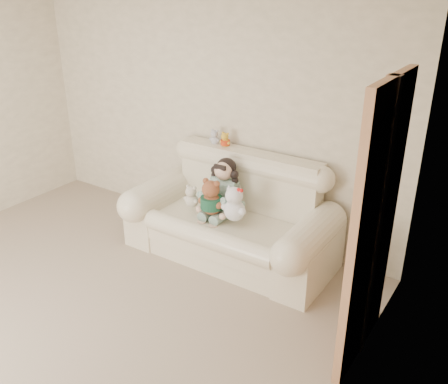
# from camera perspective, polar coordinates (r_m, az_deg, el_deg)

# --- Properties ---
(floor) EXTENTS (5.00, 5.00, 0.00)m
(floor) POSITION_cam_1_polar(r_m,az_deg,el_deg) (4.34, -22.32, -15.79)
(floor) COLOR tan
(floor) RESTS_ON ground
(wall_back) EXTENTS (4.50, 0.00, 4.50)m
(wall_back) POSITION_cam_1_polar(r_m,az_deg,el_deg) (5.31, -2.23, 9.24)
(wall_back) COLOR beige
(wall_back) RESTS_ON ground
(wall_right) EXTENTS (0.00, 5.00, 5.00)m
(wall_right) POSITION_cam_1_polar(r_m,az_deg,el_deg) (2.27, 7.44, -12.73)
(wall_right) COLOR beige
(wall_right) RESTS_ON ground
(sofa) EXTENTS (2.10, 0.95, 1.03)m
(sofa) POSITION_cam_1_polar(r_m,az_deg,el_deg) (4.85, 0.65, -2.14)
(sofa) COLOR #FFF4CD
(sofa) RESTS_ON floor
(door_panel) EXTENTS (0.06, 0.90, 2.10)m
(door_panel) POSITION_cam_1_polar(r_m,az_deg,el_deg) (3.54, 17.02, -4.05)
(door_panel) COLOR #BC7A50
(door_panel) RESTS_ON floor
(seated_child) EXTENTS (0.40, 0.47, 0.59)m
(seated_child) POSITION_cam_1_polar(r_m,az_deg,el_deg) (4.89, 0.01, 0.67)
(seated_child) COLOR #286C52
(seated_child) RESTS_ON sofa
(brown_teddy) EXTENTS (0.29, 0.24, 0.43)m
(brown_teddy) POSITION_cam_1_polar(r_m,az_deg,el_deg) (4.72, -1.48, -0.21)
(brown_teddy) COLOR brown
(brown_teddy) RESTS_ON sofa
(white_cat) EXTENTS (0.32, 0.28, 0.42)m
(white_cat) POSITION_cam_1_polar(r_m,az_deg,el_deg) (4.61, 1.25, -0.96)
(white_cat) COLOR white
(white_cat) RESTS_ON sofa
(cream_teddy) EXTENTS (0.21, 0.19, 0.28)m
(cream_teddy) POSITION_cam_1_polar(r_m,az_deg,el_deg) (4.91, -3.80, -0.27)
(cream_teddy) COLOR beige
(cream_teddy) RESTS_ON sofa
(yellow_mini_bear) EXTENTS (0.13, 0.10, 0.19)m
(yellow_mini_bear) POSITION_cam_1_polar(r_m,az_deg,el_deg) (5.07, 0.15, 6.25)
(yellow_mini_bear) COLOR yellow
(yellow_mini_bear) RESTS_ON sofa
(grey_mini_plush) EXTENTS (0.16, 0.14, 0.20)m
(grey_mini_plush) POSITION_cam_1_polar(r_m,az_deg,el_deg) (5.15, -1.06, 6.56)
(grey_mini_plush) COLOR #BABBC2
(grey_mini_plush) RESTS_ON sofa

